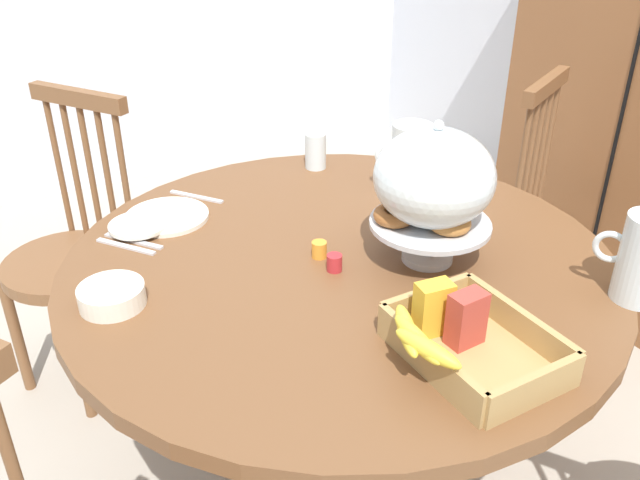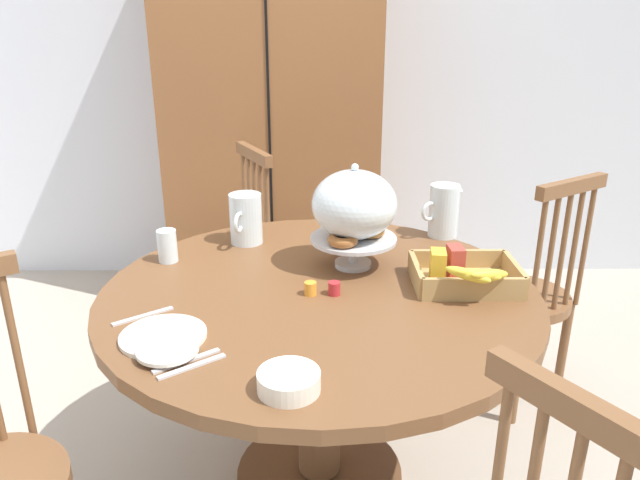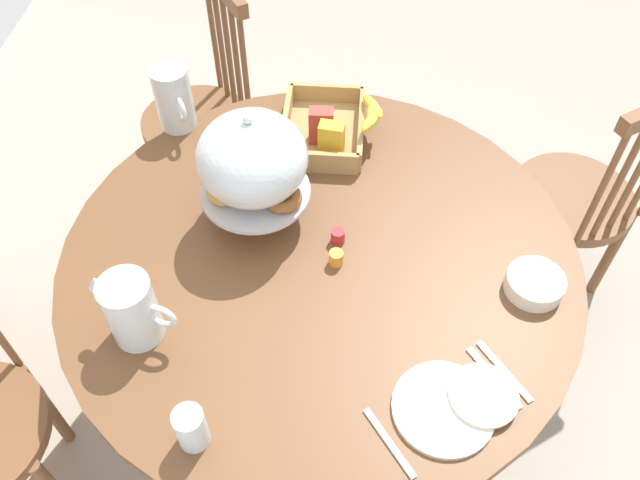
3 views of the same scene
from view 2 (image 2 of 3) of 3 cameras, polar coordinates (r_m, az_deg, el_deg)
The scene contains 19 objects.
ground_plane at distance 2.25m, azimuth -0.07°, elevation -21.39°, with size 10.00×10.00×0.00m, color #A89E8E.
wall_back at distance 3.51m, azimuth -0.28°, elevation 17.19°, with size 4.80×0.06×2.60m, color silver.
wooden_armoire at distance 3.23m, azimuth -4.51°, elevation 11.19°, with size 1.18×0.60×1.96m.
dining_table at distance 1.88m, azimuth 0.03°, elevation -9.92°, with size 1.32×1.32×0.74m.
windsor_chair_near_window at distance 2.51m, azimuth 19.00°, elevation -5.42°, with size 0.46×0.46×0.97m.
windsor_chair_by_cabinet at distance 2.73m, azimuth -8.63°, elevation -2.34°, with size 0.45×0.45×0.97m.
pastry_stand_with_dome at distance 1.89m, azimuth 3.28°, elevation 3.05°, with size 0.28×0.28×0.34m.
orange_juice_pitcher at distance 2.24m, azimuth 11.77°, elevation 2.55°, with size 0.17×0.12×0.20m.
milk_pitcher at distance 2.14m, azimuth -7.13°, elevation 1.83°, with size 0.12×0.20×0.18m.
cereal_basket at distance 1.83m, azimuth 13.51°, elevation -3.25°, with size 0.32×0.30×0.12m.
china_plate_large at distance 1.58m, azimuth -14.82°, elevation -8.90°, with size 0.22×0.22×0.01m, color white.
china_plate_small at distance 1.50m, azimuth -14.44°, elevation -10.14°, with size 0.15×0.15×0.01m, color white.
cereal_bowl at distance 1.33m, azimuth -3.02°, elevation -13.40°, with size 0.14×0.14×0.04m, color white.
drinking_glass at distance 2.03m, azimuth -14.46°, elevation -0.55°, with size 0.06×0.06×0.11m, color silver.
jam_jar_strawberry at distance 1.75m, azimuth 1.38°, elevation -4.67°, with size 0.04×0.04×0.04m, color #B7282D.
jam_jar_apricot at distance 1.75m, azimuth -0.92°, elevation -4.68°, with size 0.04×0.04×0.04m, color orange.
table_knife at distance 1.47m, azimuth -12.69°, elevation -11.26°, with size 0.17×0.01×0.01m, color silver.
dinner_fork at distance 1.44m, azimuth -12.18°, elevation -11.79°, with size 0.17×0.01×0.01m, color silver.
soup_spoon at distance 1.70m, azimuth -16.63°, elevation -7.02°, with size 0.17×0.01×0.01m, color silver.
Camera 2 is at (-0.01, -1.68, 1.50)m, focal length 33.32 mm.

